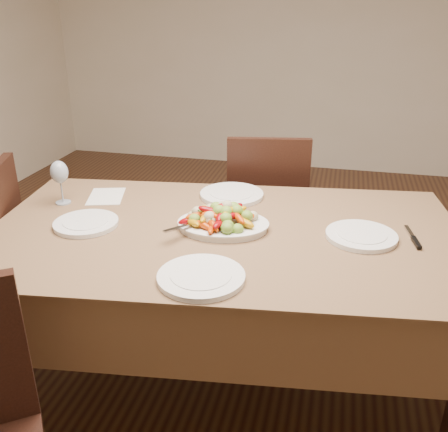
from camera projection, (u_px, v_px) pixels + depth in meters
name	position (u px, v px, depth m)	size (l,w,h in m)	color
floor	(235.00, 349.00, 2.45)	(6.00, 6.00, 0.00)	#3C2112
wall_back	(306.00, 20.00, 4.56)	(5.00, 0.02, 2.80)	beige
dining_table	(224.00, 312.00, 2.09)	(1.84, 1.04, 0.76)	brown
chair_far	(266.00, 212.00, 2.82)	(0.42, 0.42, 0.95)	black
serving_platter	(223.00, 226.00, 1.94)	(0.34, 0.25, 0.02)	white
roasted_vegetables	(223.00, 213.00, 1.92)	(0.28, 0.19, 0.09)	#7B0307
serving_spoon	(205.00, 221.00, 1.90)	(0.28, 0.06, 0.03)	#9EA0A8
plate_left	(86.00, 224.00, 1.97)	(0.25, 0.25, 0.02)	white
plate_right	(361.00, 236.00, 1.87)	(0.26, 0.26, 0.02)	white
plate_far	(232.00, 195.00, 2.26)	(0.29, 0.29, 0.02)	white
plate_near	(201.00, 277.00, 1.59)	(0.28, 0.28, 0.02)	white
wine_glass	(60.00, 181.00, 2.15)	(0.08, 0.08, 0.20)	#8C99A5
menu_card	(106.00, 196.00, 2.26)	(0.15, 0.21, 0.00)	silver
table_knife	(413.00, 238.00, 1.86)	(0.02, 0.20, 0.01)	#9EA0A8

